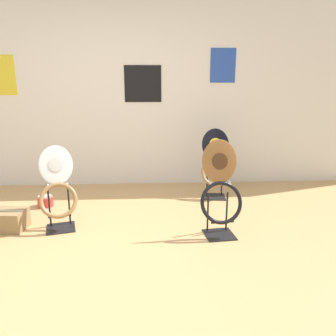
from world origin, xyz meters
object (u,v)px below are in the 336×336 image
object	(u,v)px
toilet_seat_display_woodgrain	(221,192)
toilet_seat_display_white_plain	(58,193)
paint_can	(45,201)
storage_box	(2,220)
toilet_seat_display_jazz_black	(215,164)

from	to	relation	value
toilet_seat_display_woodgrain	toilet_seat_display_white_plain	distance (m)	1.63
paint_can	storage_box	xyz separation A→B (m)	(-0.23, -0.65, 0.03)
toilet_seat_display_white_plain	paint_can	distance (m)	0.79
toilet_seat_display_woodgrain	toilet_seat_display_jazz_black	size ratio (longest dim) A/B	1.06
toilet_seat_display_woodgrain	toilet_seat_display_white_plain	size ratio (longest dim) A/B	1.12
toilet_seat_display_woodgrain	toilet_seat_display_jazz_black	distance (m)	1.17
toilet_seat_display_jazz_black	paint_can	distance (m)	2.18
toilet_seat_display_white_plain	paint_can	world-z (taller)	toilet_seat_display_white_plain
toilet_seat_display_woodgrain	storage_box	distance (m)	2.23
toilet_seat_display_white_plain	storage_box	bearing A→B (deg)	-179.19
toilet_seat_display_white_plain	toilet_seat_display_woodgrain	bearing A→B (deg)	-8.87
toilet_seat_display_white_plain	toilet_seat_display_jazz_black	world-z (taller)	toilet_seat_display_jazz_black
toilet_seat_display_woodgrain	paint_can	size ratio (longest dim) A/B	5.06
toilet_seat_display_woodgrain	toilet_seat_display_white_plain	world-z (taller)	toilet_seat_display_woodgrain
paint_can	storage_box	distance (m)	0.69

